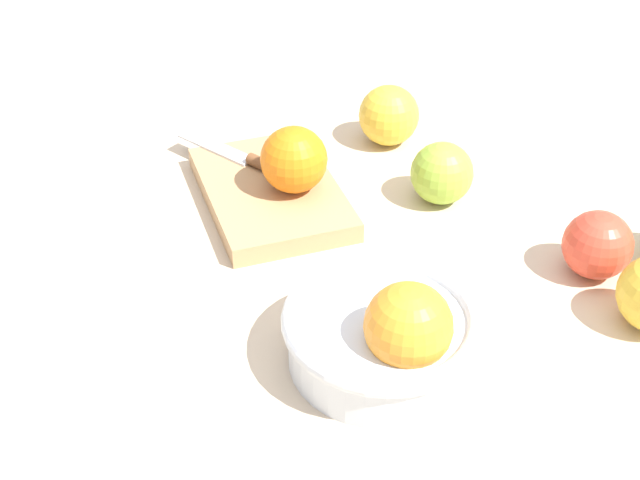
{
  "coord_description": "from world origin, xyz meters",
  "views": [
    {
      "loc": [
        -0.62,
        0.48,
        0.56
      ],
      "look_at": [
        -0.02,
        0.1,
        0.04
      ],
      "focal_mm": 49.88,
      "sensor_mm": 36.0,
      "label": 1
    }
  ],
  "objects_px": {
    "apple_front_left": "(598,245)",
    "apple_front_center": "(442,173)",
    "bowl": "(388,332)",
    "cutting_board": "(271,193)",
    "orange_on_board": "(294,160)",
    "knife": "(243,157)",
    "apple_front_right": "(389,115)"
  },
  "relations": [
    {
      "from": "apple_front_left",
      "to": "apple_front_center",
      "type": "bearing_deg",
      "value": 14.73
    },
    {
      "from": "bowl",
      "to": "cutting_board",
      "type": "height_order",
      "value": "bowl"
    },
    {
      "from": "bowl",
      "to": "orange_on_board",
      "type": "relative_size",
      "value": 2.45
    },
    {
      "from": "knife",
      "to": "bowl",
      "type": "bearing_deg",
      "value": 173.84
    },
    {
      "from": "bowl",
      "to": "knife",
      "type": "distance_m",
      "value": 0.34
    },
    {
      "from": "apple_front_right",
      "to": "apple_front_center",
      "type": "xyz_separation_m",
      "value": [
        -0.14,
        0.02,
        -0.0
      ]
    },
    {
      "from": "orange_on_board",
      "to": "apple_front_center",
      "type": "distance_m",
      "value": 0.17
    },
    {
      "from": "bowl",
      "to": "apple_front_left",
      "type": "bearing_deg",
      "value": -90.57
    },
    {
      "from": "cutting_board",
      "to": "apple_front_center",
      "type": "xyz_separation_m",
      "value": [
        -0.1,
        -0.16,
        0.02
      ]
    },
    {
      "from": "cutting_board",
      "to": "knife",
      "type": "height_order",
      "value": "knife"
    },
    {
      "from": "apple_front_right",
      "to": "apple_front_center",
      "type": "relative_size",
      "value": 1.06
    },
    {
      "from": "bowl",
      "to": "apple_front_left",
      "type": "distance_m",
      "value": 0.25
    },
    {
      "from": "cutting_board",
      "to": "knife",
      "type": "xyz_separation_m",
      "value": [
        0.06,
        0.0,
        0.02
      ]
    },
    {
      "from": "apple_front_left",
      "to": "apple_front_right",
      "type": "bearing_deg",
      "value": 4.26
    },
    {
      "from": "orange_on_board",
      "to": "knife",
      "type": "relative_size",
      "value": 0.48
    },
    {
      "from": "apple_front_right",
      "to": "apple_front_left",
      "type": "xyz_separation_m",
      "value": [
        -0.32,
        -0.02,
        -0.0
      ]
    },
    {
      "from": "orange_on_board",
      "to": "knife",
      "type": "bearing_deg",
      "value": 14.3
    },
    {
      "from": "knife",
      "to": "apple_front_right",
      "type": "xyz_separation_m",
      "value": [
        -0.02,
        -0.19,
        0.01
      ]
    },
    {
      "from": "knife",
      "to": "apple_front_right",
      "type": "height_order",
      "value": "apple_front_right"
    },
    {
      "from": "orange_on_board",
      "to": "apple_front_left",
      "type": "distance_m",
      "value": 0.33
    },
    {
      "from": "bowl",
      "to": "cutting_board",
      "type": "xyz_separation_m",
      "value": [
        0.28,
        -0.04,
        -0.03
      ]
    },
    {
      "from": "orange_on_board",
      "to": "apple_front_center",
      "type": "height_order",
      "value": "orange_on_board"
    },
    {
      "from": "knife",
      "to": "apple_front_left",
      "type": "relative_size",
      "value": 2.19
    },
    {
      "from": "knife",
      "to": "apple_front_left",
      "type": "xyz_separation_m",
      "value": [
        -0.34,
        -0.22,
        0.01
      ]
    },
    {
      "from": "bowl",
      "to": "knife",
      "type": "bearing_deg",
      "value": -6.16
    },
    {
      "from": "apple_front_right",
      "to": "apple_front_center",
      "type": "bearing_deg",
      "value": 169.7
    },
    {
      "from": "knife",
      "to": "apple_front_right",
      "type": "bearing_deg",
      "value": -96.17
    },
    {
      "from": "knife",
      "to": "apple_front_right",
      "type": "distance_m",
      "value": 0.19
    },
    {
      "from": "bowl",
      "to": "cutting_board",
      "type": "relative_size",
      "value": 0.85
    },
    {
      "from": "orange_on_board",
      "to": "apple_front_center",
      "type": "xyz_separation_m",
      "value": [
        -0.08,
        -0.15,
        -0.02
      ]
    },
    {
      "from": "orange_on_board",
      "to": "bowl",
      "type": "bearing_deg",
      "value": 167.45
    },
    {
      "from": "bowl",
      "to": "apple_front_right",
      "type": "bearing_deg",
      "value": -35.45
    }
  ]
}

